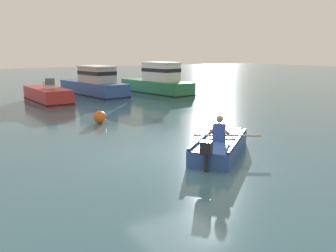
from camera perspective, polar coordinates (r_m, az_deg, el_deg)
ground_plane at (r=10.55m, az=1.59°, el=-4.57°), size 120.00×120.00×0.00m
rowboat_with_person at (r=10.72m, az=8.23°, el=-3.03°), size 3.26×2.83×1.19m
moored_boat_red at (r=22.06m, az=-18.40°, el=4.52°), size 1.84×4.57×1.47m
moored_boat_blue at (r=24.44m, az=-11.53°, el=6.31°), size 2.73×6.35×2.03m
moored_boat_green at (r=24.91m, az=-1.66°, el=6.79°), size 2.67×6.17×2.24m
mooring_buoy at (r=15.36m, az=-10.70°, el=1.39°), size 0.52×0.52×0.52m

